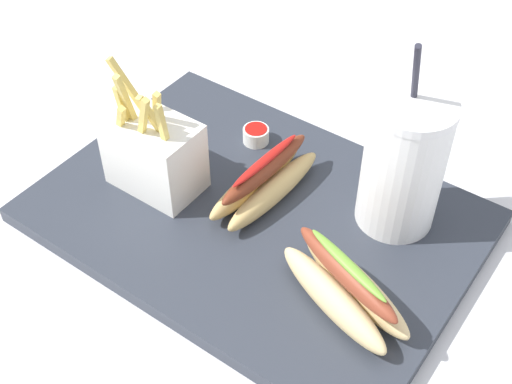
% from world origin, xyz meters
% --- Properties ---
extents(ground_plane, '(2.40, 2.40, 0.02)m').
position_xyz_m(ground_plane, '(0.00, 0.00, -0.01)').
color(ground_plane, silver).
extents(food_tray, '(0.50, 0.35, 0.02)m').
position_xyz_m(food_tray, '(0.00, 0.00, 0.01)').
color(food_tray, '#2D333D').
rests_on(food_tray, ground_plane).
extents(soda_cup, '(0.09, 0.09, 0.24)m').
position_xyz_m(soda_cup, '(-0.14, -0.09, 0.10)').
color(soda_cup, white).
rests_on(soda_cup, food_tray).
extents(fries_basket, '(0.11, 0.07, 0.17)m').
position_xyz_m(fries_basket, '(0.13, 0.03, 0.07)').
color(fries_basket, white).
rests_on(fries_basket, food_tray).
extents(hot_dog_1, '(0.17, 0.11, 0.07)m').
position_xyz_m(hot_dog_1, '(-0.15, 0.06, 0.05)').
color(hot_dog_1, '#E5C689').
rests_on(hot_dog_1, food_tray).
extents(hot_dog_2, '(0.06, 0.17, 0.06)m').
position_xyz_m(hot_dog_2, '(0.01, -0.03, 0.04)').
color(hot_dog_2, tan).
rests_on(hot_dog_2, food_tray).
extents(ketchup_cup_1, '(0.03, 0.03, 0.02)m').
position_xyz_m(ketchup_cup_1, '(0.20, -0.02, 0.03)').
color(ketchup_cup_1, white).
rests_on(ketchup_cup_1, food_tray).
extents(ketchup_cup_2, '(0.03, 0.03, 0.02)m').
position_xyz_m(ketchup_cup_2, '(0.07, -0.10, 0.03)').
color(ketchup_cup_2, white).
rests_on(ketchup_cup_2, food_tray).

